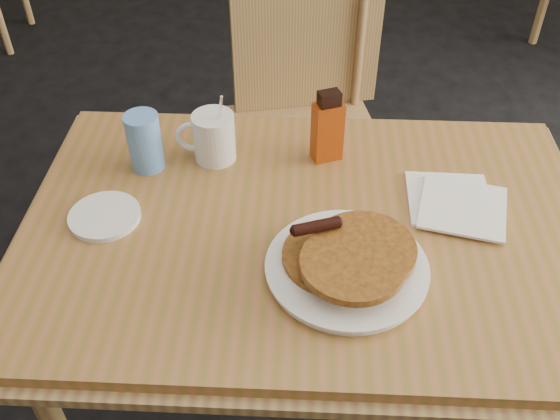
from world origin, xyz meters
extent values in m
cube|color=#9E6538|center=(0.03, 0.06, 0.73)|extent=(1.13, 0.77, 0.04)
cube|color=#A98D4F|center=(0.03, 0.06, 0.71)|extent=(1.17, 0.81, 0.02)
cylinder|color=#A98D4F|center=(0.50, 0.35, 0.35)|extent=(0.04, 0.04, 0.71)
cube|color=#A98D4F|center=(0.04, 0.69, 0.48)|extent=(0.52, 0.52, 0.04)
cube|color=#A98D4F|center=(0.04, 0.89, 0.75)|extent=(0.45, 0.12, 0.49)
cylinder|color=#A98D4F|center=(-0.14, 0.51, 0.23)|extent=(0.04, 0.04, 0.46)
cylinder|color=#A98D4F|center=(0.22, 0.87, 0.23)|extent=(0.04, 0.04, 0.46)
cylinder|color=white|center=(0.09, -0.06, 0.76)|extent=(0.28, 0.28, 0.02)
cylinder|color=white|center=(0.09, -0.06, 0.77)|extent=(0.29, 0.29, 0.01)
cylinder|color=#996020|center=(0.07, -0.05, 0.78)|extent=(0.18, 0.18, 0.01)
cylinder|color=#996020|center=(0.13, -0.04, 0.79)|extent=(0.19, 0.19, 0.01)
cylinder|color=#996020|center=(0.10, -0.09, 0.81)|extent=(0.18, 0.18, 0.01)
cylinder|color=black|center=(0.04, -0.02, 0.82)|extent=(0.09, 0.05, 0.02)
cylinder|color=white|center=(-0.17, 0.27, 0.80)|extent=(0.09, 0.09, 0.11)
torus|color=white|center=(-0.22, 0.27, 0.80)|extent=(0.07, 0.01, 0.07)
cylinder|color=black|center=(-0.17, 0.27, 0.85)|extent=(0.08, 0.08, 0.01)
cylinder|color=silver|center=(-0.16, 0.27, 0.84)|extent=(0.03, 0.05, 0.16)
cube|color=maroon|center=(0.07, 0.28, 0.82)|extent=(0.07, 0.06, 0.13)
cube|color=black|center=(0.07, 0.28, 0.90)|extent=(0.05, 0.04, 0.03)
cube|color=white|center=(0.32, 0.14, 0.75)|extent=(0.17, 0.17, 0.01)
cube|color=white|center=(0.34, 0.10, 0.76)|extent=(0.20, 0.20, 0.01)
cylinder|color=#5E96DE|center=(-0.31, 0.24, 0.81)|extent=(0.08, 0.08, 0.13)
cylinder|color=white|center=(-0.37, 0.07, 0.76)|extent=(0.17, 0.17, 0.01)
camera|label=1|loc=(-0.01, -0.82, 1.58)|focal=40.00mm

